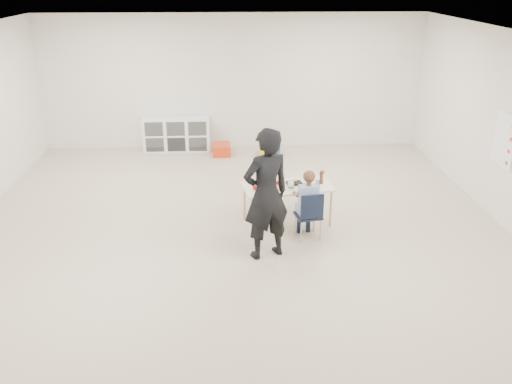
{
  "coord_description": "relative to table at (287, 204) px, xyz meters",
  "views": [
    {
      "loc": [
        -0.09,
        -6.9,
        3.58
      ],
      "look_at": [
        0.25,
        -0.26,
        0.85
      ],
      "focal_mm": 38.0,
      "sensor_mm": 36.0,
      "label": 1
    }
  ],
  "objects": [
    {
      "name": "apple_near",
      "position": [
        -0.13,
        0.04,
        0.33
      ],
      "size": [
        0.07,
        0.07,
        0.07
      ],
      "primitive_type": "sphere",
      "color": "#9A0E0E",
      "rests_on": "table"
    },
    {
      "name": "chair_far",
      "position": [
        -0.25,
        0.51,
        0.06
      ],
      "size": [
        0.41,
        0.39,
        0.73
      ],
      "primitive_type": null,
      "rotation": [
        0.0,
        0.0,
        0.18
      ],
      "color": "black",
      "rests_on": "ground"
    },
    {
      "name": "milk_carton",
      "position": [
        0.04,
        -0.11,
        0.35
      ],
      "size": [
        0.08,
        0.08,
        0.1
      ],
      "primitive_type": "cube",
      "rotation": [
        0.0,
        0.0,
        0.18
      ],
      "color": "white",
      "rests_on": "table"
    },
    {
      "name": "lunch_tray_near",
      "position": [
        0.11,
        0.06,
        0.31
      ],
      "size": [
        0.25,
        0.2,
        0.03
      ],
      "primitive_type": "cube",
      "rotation": [
        0.0,
        0.0,
        0.18
      ],
      "color": "black",
      "rests_on": "table"
    },
    {
      "name": "bin_red",
      "position": [
        -1.02,
        3.36,
        -0.19
      ],
      "size": [
        0.39,
        0.49,
        0.23
      ],
      "primitive_type": "cube",
      "rotation": [
        0.0,
        0.0,
        0.05
      ],
      "color": "red",
      "rests_on": "ground"
    },
    {
      "name": "child",
      "position": [
        0.25,
        -0.51,
        0.27
      ],
      "size": [
        0.56,
        0.56,
        1.14
      ],
      "primitive_type": null,
      "rotation": [
        0.0,
        0.0,
        0.18
      ],
      "color": "#9FB9D7",
      "rests_on": "chair_near"
    },
    {
      "name": "adult",
      "position": [
        -0.39,
        -1.01,
        0.58
      ],
      "size": [
        0.77,
        0.66,
        1.78
      ],
      "primitive_type": "imported",
      "rotation": [
        0.0,
        0.0,
        3.57
      ],
      "color": "black",
      "rests_on": "ground"
    },
    {
      "name": "lunch_tray_far",
      "position": [
        -0.35,
        0.03,
        0.31
      ],
      "size": [
        0.25,
        0.2,
        0.03
      ],
      "primitive_type": "cube",
      "rotation": [
        0.0,
        0.0,
        0.18
      ],
      "color": "black",
      "rests_on": "table"
    },
    {
      "name": "room",
      "position": [
        -0.76,
        -0.56,
        1.09
      ],
      "size": [
        9.0,
        9.02,
        2.8
      ],
      "color": "tan",
      "rests_on": "ground"
    },
    {
      "name": "rules_poster",
      "position": [
        3.22,
        0.04,
        0.94
      ],
      "size": [
        0.02,
        0.6,
        0.8
      ],
      "primitive_type": "cube",
      "color": "white",
      "rests_on": "room"
    },
    {
      "name": "bin_yellow",
      "position": [
        -0.06,
        3.21,
        -0.2
      ],
      "size": [
        0.37,
        0.45,
        0.21
      ],
      "primitive_type": "cube",
      "rotation": [
        0.0,
        0.0,
        -0.09
      ],
      "color": "yellow",
      "rests_on": "ground"
    },
    {
      "name": "apple_far",
      "position": [
        -0.49,
        -0.14,
        0.33
      ],
      "size": [
        0.07,
        0.07,
        0.07
      ],
      "primitive_type": "sphere",
      "color": "#9A0E0E",
      "rests_on": "table"
    },
    {
      "name": "table",
      "position": [
        0.0,
        0.0,
        0.0
      ],
      "size": [
        1.42,
        0.89,
        0.61
      ],
      "rotation": [
        0.0,
        0.0,
        0.18
      ],
      "color": "beige",
      "rests_on": "ground"
    },
    {
      "name": "cubby_shelf",
      "position": [
        -1.96,
        3.72,
        0.04
      ],
      "size": [
        1.4,
        0.4,
        0.7
      ],
      "primitive_type": "cube",
      "color": "white",
      "rests_on": "ground"
    },
    {
      "name": "bin_blue",
      "position": [
        0.01,
        3.22,
        -0.2
      ],
      "size": [
        0.42,
        0.5,
        0.21
      ],
      "primitive_type": "cube",
      "rotation": [
        0.0,
        0.0,
        -0.21
      ],
      "color": "#1837B4",
      "rests_on": "ground"
    },
    {
      "name": "chair_near",
      "position": [
        0.25,
        -0.51,
        0.06
      ],
      "size": [
        0.41,
        0.39,
        0.73
      ],
      "primitive_type": null,
      "rotation": [
        0.0,
        0.0,
        0.18
      ],
      "color": "black",
      "rests_on": "ground"
    },
    {
      "name": "bread_roll",
      "position": [
        0.27,
        -0.05,
        0.33
      ],
      "size": [
        0.09,
        0.09,
        0.07
      ],
      "primitive_type": "ellipsoid",
      "color": "tan",
      "rests_on": "table"
    }
  ]
}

